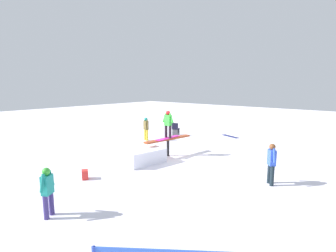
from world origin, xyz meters
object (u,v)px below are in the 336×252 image
Objects in this scene: main_rider_on_rail at (168,125)px; bystander_blue at (271,162)px; rail_feature at (168,141)px; bystander_brown at (146,128)px; loose_snowboard_navy at (230,136)px; folding_chair at (176,129)px; backpack_on_snow at (85,175)px; bystander_teal at (47,190)px.

bystander_blue is at bearing -96.73° from main_rider_on_rail.
rail_feature is 1.93× the size of bystander_brown.
rail_feature is 6.41m from loose_snowboard_navy.
loose_snowboard_navy is at bearing 7.22° from rail_feature.
folding_chair is (4.28, 2.94, -1.11)m from main_rider_on_rail.
backpack_on_snow is (-4.42, 0.27, -0.58)m from rail_feature.
bystander_teal reaches higher than folding_chair.
bystander_blue is (-2.37, -8.48, 0.01)m from bystander_brown.
folding_chair is at bearing -82.82° from bystander_brown.
rail_feature is at bearing 167.91° from bystander_brown.
backpack_on_snow is at bearing 132.84° from bystander_brown.
bystander_teal is 7.09m from bystander_blue.
folding_chair is (4.28, 2.94, -0.33)m from rail_feature.
bystander_brown reaches higher than folding_chair.
rail_feature is 1.77× the size of main_rider_on_rail.
main_rider_on_rail is 1.16× the size of bystander_teal.
bystander_teal is (-6.60, -1.47, -0.77)m from main_rider_on_rail.
bystander_brown is (8.44, 4.82, 0.05)m from bystander_teal.
main_rider_on_rail is 1.08× the size of bystander_blue.
bystander_brown is at bearing -2.31° from bystander_teal.
bystander_teal is at bearing -159.33° from rail_feature.
bystander_teal is 2.85m from backpack_on_snow.
bystander_teal is at bearing -21.64° from backpack_on_snow.
main_rider_on_rail is 4.63m from backpack_on_snow.
rail_feature reaches higher than backpack_on_snow.
bystander_blue reaches higher than rail_feature.
bystander_brown is 8.81m from bystander_blue.
main_rider_on_rail is 1.78× the size of folding_chair.
bystander_brown is (1.84, 3.35, -0.72)m from main_rider_on_rail.
bystander_blue is 1.65× the size of folding_chair.
folding_chair is (-2.08, 3.03, 0.40)m from loose_snowboard_navy.
bystander_brown is at bearing 69.28° from rail_feature.
main_rider_on_rail reaches higher than bystander_blue.
loose_snowboard_navy is at bearing -1.73° from main_rider_on_rail.
bystander_teal is 13.06m from loose_snowboard_navy.
loose_snowboard_navy is at bearing 176.55° from bystander_blue.
main_rider_on_rail reaches higher than loose_snowboard_navy.
folding_chair is at bearing 42.52° from rail_feature.
loose_snowboard_navy is at bearing -25.99° from bystander_teal.
backpack_on_snow is at bearing -93.86° from bystander_blue.
bystander_blue is 9.41m from folding_chair.
bystander_brown reaches higher than backpack_on_snow.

